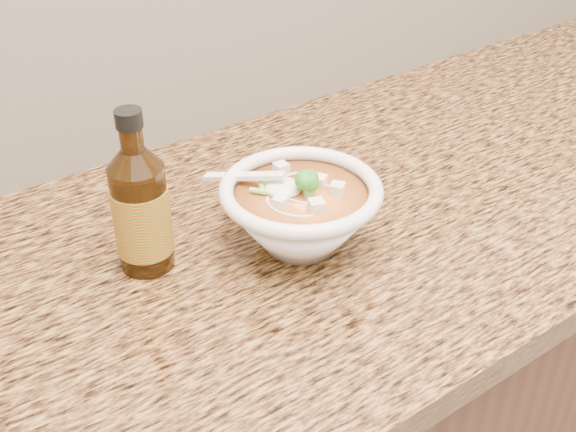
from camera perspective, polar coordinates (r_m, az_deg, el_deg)
counter_slab at (r=1.02m, az=2.16°, el=-0.82°), size 4.00×0.68×0.04m
soup_bowl at (r=0.92m, az=1.01°, el=0.17°), size 0.21×0.22×0.12m
hot_sauce_bottle at (r=0.89m, az=-11.53°, el=0.43°), size 0.09×0.09×0.21m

